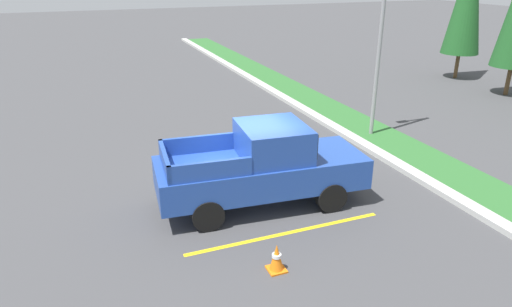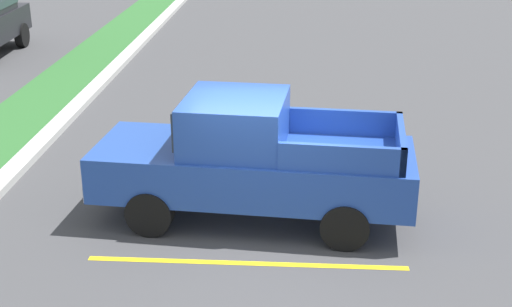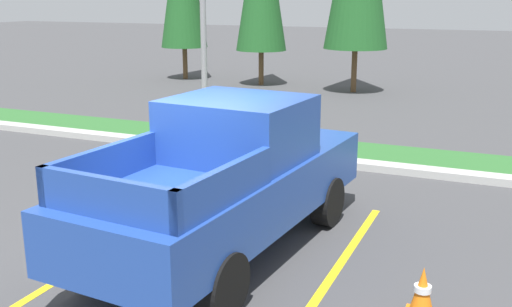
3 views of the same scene
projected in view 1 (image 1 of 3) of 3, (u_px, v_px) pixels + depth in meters
ground_plane at (244, 194)px, 12.38m from camera, size 120.00×120.00×0.00m
parking_line_near at (241, 179)px, 13.22m from camera, size 0.12×4.80×0.01m
parking_line_far at (286, 233)px, 10.55m from camera, size 0.12×4.80×0.01m
curb_strip at (398, 164)px, 14.06m from camera, size 56.00×0.40×0.15m
grass_median at (426, 160)px, 14.45m from camera, size 56.00×1.80×0.06m
pickup_truck_main at (263, 166)px, 11.51m from camera, size 2.33×5.37×2.10m
street_light at (379, 14)px, 15.08m from camera, size 0.24×1.49×7.35m
traffic_cone at (277, 258)px, 9.17m from camera, size 0.36×0.36×0.60m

